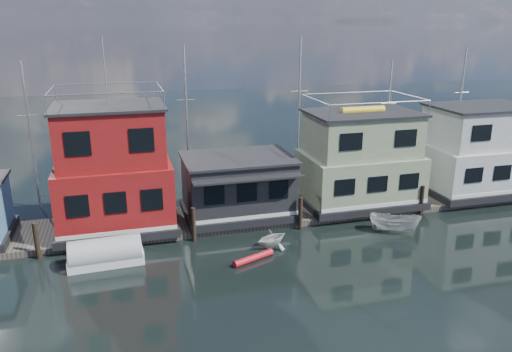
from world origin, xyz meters
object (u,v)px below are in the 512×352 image
object	(u,v)px
houseboat_red	(114,171)
houseboat_dark	(238,186)
dinghy_white	(272,238)
red_kayak	(253,258)
tarp_runabout	(106,254)
motorboat	(395,223)
houseboat_green	(360,160)
houseboat_white	(478,151)

from	to	relation	value
houseboat_red	houseboat_dark	world-z (taller)	houseboat_red
houseboat_red	dinghy_white	distance (m)	10.74
dinghy_white	red_kayak	size ratio (longest dim) A/B	0.83
tarp_runabout	red_kayak	size ratio (longest dim) A/B	1.59
dinghy_white	red_kayak	bearing A→B (deg)	111.60
motorboat	red_kayak	distance (m)	10.04
houseboat_green	houseboat_dark	bearing A→B (deg)	-179.88
dinghy_white	tarp_runabout	xyz separation A→B (m)	(-9.65, 0.30, 0.05)
houseboat_green	houseboat_white	size ratio (longest dim) A/B	1.00
houseboat_red	houseboat_dark	size ratio (longest dim) A/B	1.60
motorboat	tarp_runabout	distance (m)	17.99
houseboat_green	motorboat	distance (m)	5.67
houseboat_dark	tarp_runabout	size ratio (longest dim) A/B	1.77
dinghy_white	motorboat	distance (m)	8.34
houseboat_white	tarp_runabout	bearing A→B (deg)	-170.66
houseboat_dark	red_kayak	bearing A→B (deg)	-95.92
houseboat_white	motorboat	size ratio (longest dim) A/B	2.59
red_kayak	houseboat_red	bearing A→B (deg)	116.28
houseboat_dark	tarp_runabout	distance (m)	10.01
red_kayak	motorboat	bearing A→B (deg)	-13.44
houseboat_green	red_kayak	distance (m)	12.08
houseboat_red	houseboat_dark	xyz separation A→B (m)	(8.00, -0.02, -1.69)
motorboat	tarp_runabout	xyz separation A→B (m)	(-17.99, 0.29, -0.00)
houseboat_red	dinghy_white	bearing A→B (deg)	-28.63
houseboat_red	tarp_runabout	bearing A→B (deg)	-99.22
houseboat_dark	red_kayak	size ratio (longest dim) A/B	2.80
houseboat_dark	houseboat_white	world-z (taller)	houseboat_white
tarp_runabout	dinghy_white	bearing A→B (deg)	-4.64
houseboat_green	tarp_runabout	distance (m)	18.55
motorboat	houseboat_red	bearing A→B (deg)	105.03
houseboat_dark	houseboat_white	bearing A→B (deg)	0.06
houseboat_dark	houseboat_red	bearing A→B (deg)	179.86
houseboat_white	tarp_runabout	size ratio (longest dim) A/B	2.01
houseboat_white	tarp_runabout	xyz separation A→B (m)	(-27.74, -4.56, -2.92)
houseboat_white	dinghy_white	bearing A→B (deg)	-164.96
houseboat_white	red_kayak	size ratio (longest dim) A/B	3.18
houseboat_green	red_kayak	xyz separation A→B (m)	(-9.66, -6.43, -3.36)
houseboat_dark	motorboat	bearing A→B (deg)	-27.60
houseboat_green	motorboat	xyz separation A→B (m)	(0.24, -4.85, -2.92)
houseboat_green	motorboat	bearing A→B (deg)	-87.12
houseboat_dark	houseboat_green	world-z (taller)	houseboat_green
houseboat_dark	dinghy_white	world-z (taller)	houseboat_dark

